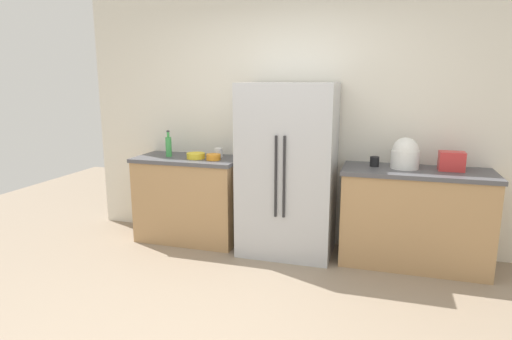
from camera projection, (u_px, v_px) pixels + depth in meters
name	position (u px, v px, depth m)	size (l,w,h in m)	color
ground_plane	(236.00, 328.00, 3.08)	(9.47, 9.47, 0.00)	gray
kitchen_back_panel	(293.00, 117.00, 4.58)	(4.73, 0.10, 2.71)	silver
counter_left	(190.00, 198.00, 4.75)	(1.14, 0.59, 0.93)	tan
counter_right	(414.00, 218.00, 4.09)	(1.37, 0.59, 0.93)	tan
refrigerator	(288.00, 170.00, 4.31)	(0.93, 0.66, 1.72)	#B7BABF
toaster	(452.00, 161.00, 3.95)	(0.22, 0.16, 0.18)	red
rice_cooker	(405.00, 154.00, 4.04)	(0.26, 0.26, 0.29)	white
bottle_a	(169.00, 146.00, 4.68)	(0.07, 0.07, 0.28)	green
cup_a	(219.00, 152.00, 4.67)	(0.09, 0.09, 0.10)	white
cup_b	(375.00, 162.00, 4.15)	(0.09, 0.09, 0.10)	black
bowl_a	(196.00, 156.00, 4.57)	(0.19, 0.19, 0.06)	yellow
bowl_b	(213.00, 157.00, 4.49)	(0.15, 0.15, 0.06)	orange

